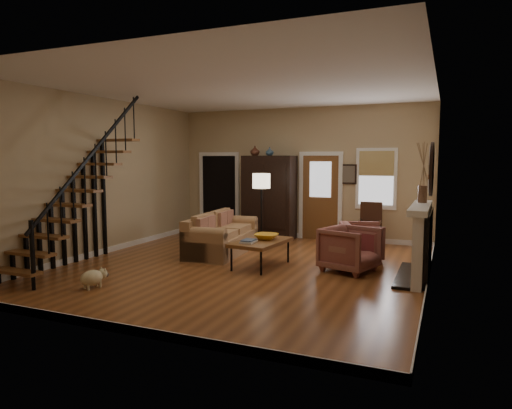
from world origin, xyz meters
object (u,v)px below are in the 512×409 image
at_px(armchair_right, 361,241).
at_px(side_chair, 369,225).
at_px(floor_lamp, 261,212).
at_px(armchair_left, 350,249).
at_px(sofa, 222,235).
at_px(armoire, 269,197).
at_px(coffee_table, 261,254).

xyz_separation_m(armchair_right, side_chair, (-0.08, 1.46, 0.13)).
bearing_deg(floor_lamp, armchair_left, -27.91).
xyz_separation_m(sofa, side_chair, (2.80, 1.94, 0.11)).
distance_m(armchair_left, side_chair, 2.46).
distance_m(armoire, sofa, 2.25).
bearing_deg(coffee_table, sofa, 146.57).
relative_size(armoire, armchair_left, 2.37).
xyz_separation_m(sofa, armchair_left, (2.84, -0.52, 0.00)).
bearing_deg(sofa, coffee_table, -38.32).
height_order(sofa, armchair_right, sofa).
xyz_separation_m(armchair_left, floor_lamp, (-2.20, 1.16, 0.45)).
xyz_separation_m(armoire, armchair_left, (2.59, -2.66, -0.65)).
relative_size(sofa, armchair_right, 2.57).
relative_size(armoire, sofa, 0.98).
bearing_deg(side_chair, floor_lamp, -148.93).
relative_size(armchair_right, side_chair, 0.82).
bearing_deg(sofa, armchair_right, 4.58).
height_order(coffee_table, floor_lamp, floor_lamp).
xyz_separation_m(sofa, floor_lamp, (0.65, 0.64, 0.45)).
height_order(armoire, coffee_table, armoire).
distance_m(coffee_table, side_chair, 3.18).
bearing_deg(side_chair, armoire, 175.52).
height_order(armchair_left, side_chair, side_chair).
height_order(coffee_table, side_chair, side_chair).
relative_size(coffee_table, floor_lamp, 0.76).
xyz_separation_m(floor_lamp, side_chair, (2.15, 1.30, -0.34)).
bearing_deg(side_chair, armchair_right, -86.94).
relative_size(armoire, floor_lamp, 1.23).
height_order(coffee_table, armchair_left, armchair_left).
xyz_separation_m(armoire, side_chair, (2.55, -0.20, -0.54)).
bearing_deg(armchair_right, armchair_left, 161.66).
bearing_deg(armchair_left, floor_lamp, 80.01).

